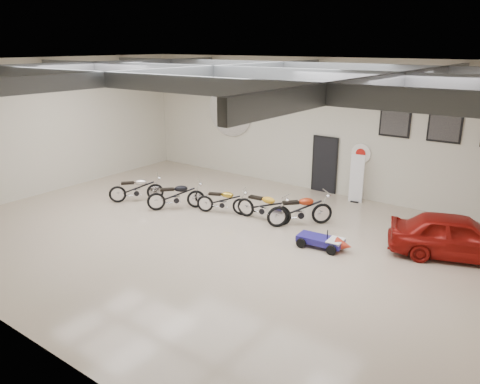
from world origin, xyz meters
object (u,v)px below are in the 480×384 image
Objects in this scene: banner_stand at (357,178)px; motorcycle_gold at (223,200)px; motorcycle_silver at (136,188)px; go_kart at (325,239)px; motorcycle_black at (176,195)px; motorcycle_red at (300,209)px; vintage_car at (458,236)px; motorcycle_yellow at (264,206)px.

banner_stand is 1.01× the size of motorcycle_gold.
go_kart is at bearing -45.64° from motorcycle_silver.
motorcycle_red reaches higher than motorcycle_black.
motorcycle_silver is 10.58m from vintage_car.
banner_stand is 1.14× the size of go_kart.
banner_stand is 4.44m from go_kart.
motorcycle_yellow reaches higher than motorcycle_gold.
motorcycle_silver reaches higher than go_kart.
banner_stand reaches higher than vintage_car.
banner_stand is 7.90m from motorcycle_silver.
banner_stand reaches higher than motorcycle_gold.
motorcycle_black is 1.00× the size of motorcycle_yellow.
motorcycle_red is (-0.48, -3.18, -0.36)m from banner_stand.
motorcycle_gold is 0.85× the size of motorcycle_red.
vintage_car is at bearing 5.09° from motorcycle_yellow.
vintage_car is at bearing -42.08° from motorcycle_red.
motorcycle_silver is at bearing -169.63° from motorcycle_yellow.
motorcycle_red is 1.32× the size of go_kart.
motorcycle_gold is at bearing -173.20° from motorcycle_yellow.
banner_stand is 3.24m from motorcycle_red.
motorcycle_yellow is at bearing 147.78° from motorcycle_red.
motorcycle_black is (-4.66, -4.38, -0.39)m from banner_stand.
motorcycle_gold is 1.49m from motorcycle_yellow.
motorcycle_silver is 7.35m from go_kart.
banner_stand reaches higher than motorcycle_yellow.
go_kart is (5.61, 0.08, -0.22)m from motorcycle_black.
go_kart is at bearing -47.72° from motorcycle_black.
motorcycle_yellow is (-1.63, -3.51, -0.39)m from banner_stand.
banner_stand is 0.51× the size of vintage_car.
vintage_car is at bearing -37.83° from motorcycle_silver.
motorcycle_gold is 7.19m from vintage_car.
motorcycle_silver is 1.75m from motorcycle_black.
banner_stand is 4.86m from vintage_car.
motorcycle_black is (1.73, 0.25, 0.01)m from motorcycle_silver.
motorcycle_gold is at bearing -138.21° from banner_stand.
vintage_car reaches higher than motorcycle_gold.
motorcycle_yellow is 2.70m from go_kart.
motorcycle_yellow is at bearing 78.18° from vintage_car.
motorcycle_black is 0.93× the size of motorcycle_red.
motorcycle_silver is at bearing 139.67° from motorcycle_black.
motorcycle_yellow is 1.19m from motorcycle_red.
motorcycle_red is 1.83m from go_kart.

